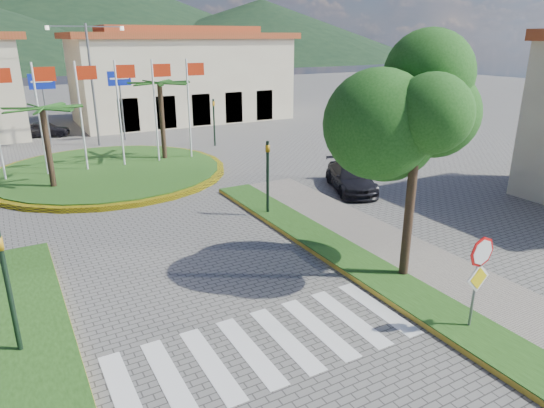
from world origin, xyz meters
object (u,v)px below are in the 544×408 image
roundabout_island (109,171)px  car_dark_b (131,120)px  car_dark_a (46,129)px  deciduous_tree (419,112)px  car_side_right (351,177)px  stop_sign (479,269)px

roundabout_island → car_dark_b: roundabout_island is taller
roundabout_island → car_dark_a: roundabout_island is taller
deciduous_tree → car_dark_b: bearing=91.2°
roundabout_island → deciduous_tree: bearing=-72.1°
roundabout_island → car_dark_a: 13.32m
car_side_right → car_dark_a: bearing=140.0°
stop_sign → car_side_right: stop_sign is taller
car_dark_b → deciduous_tree: bearing=-160.4°
car_dark_a → car_dark_b: car_dark_b is taller
roundabout_island → stop_sign: 20.69m
deciduous_tree → car_dark_a: 31.41m
car_dark_a → car_side_right: bearing=-133.0°
stop_sign → car_side_right: size_ratio=0.60×
stop_sign → deciduous_tree: (0.60, 3.04, 3.38)m
car_dark_a → car_side_right: car_side_right is taller
roundabout_island → stop_sign: roundabout_island is taller
stop_sign → car_dark_b: 34.46m
roundabout_island → car_dark_b: bearing=71.5°
car_dark_a → roundabout_island: bearing=-152.8°
stop_sign → car_side_right: bearing=66.4°
car_dark_a → car_side_right: size_ratio=0.76×
deciduous_tree → car_side_right: size_ratio=1.55×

